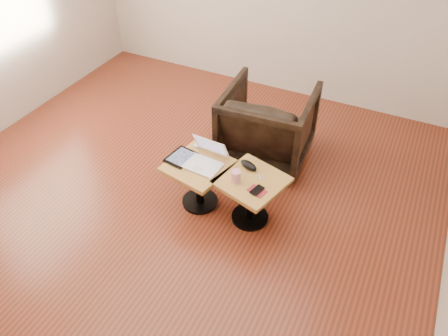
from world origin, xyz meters
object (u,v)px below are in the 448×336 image
at_px(armchair, 268,125).
at_px(laptop, 205,159).
at_px(side_table_left, 199,174).
at_px(side_table_right, 251,190).
at_px(striped_cup, 236,176).

bearing_deg(armchair, laptop, 70.39).
height_order(side_table_left, side_table_right, same).
relative_size(side_table_left, side_table_right, 0.95).
distance_m(side_table_right, striped_cup, 0.21).
bearing_deg(side_table_left, laptop, 56.09).
xyz_separation_m(side_table_left, side_table_right, (0.48, 0.02, 0.00)).
distance_m(side_table_left, laptop, 0.16).
relative_size(striped_cup, armchair, 0.12).
xyz_separation_m(side_table_right, armchair, (-0.20, 0.86, 0.05)).
bearing_deg(armchair, side_table_left, 68.59).
distance_m(side_table_left, armchair, 0.93).
relative_size(side_table_right, laptop, 1.83).
bearing_deg(striped_cup, armchair, 95.64).
xyz_separation_m(side_table_right, striped_cup, (-0.11, -0.07, 0.16)).
distance_m(laptop, striped_cup, 0.34).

